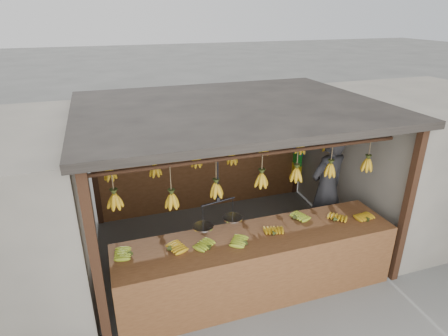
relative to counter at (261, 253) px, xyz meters
name	(u,v)px	position (x,y,z in m)	size (l,w,h in m)	color
ground	(230,247)	(0.01, 1.23, -0.72)	(80.00, 80.00, 0.00)	#5B5B57
stall	(223,127)	(0.01, 1.56, 1.26)	(4.30, 3.30, 2.40)	black
neighbor_right	(416,157)	(3.61, 1.23, 0.43)	(3.00, 3.00, 2.30)	slate
counter	(261,253)	(0.00, 0.00, 0.00)	(3.75, 0.85, 0.96)	brown
hanging_bananas	(231,156)	(0.01, 1.23, 0.91)	(3.60, 2.20, 0.39)	#BB8814
balance_scale	(218,219)	(-0.51, 0.23, 0.48)	(0.67, 0.33, 0.87)	black
vendor	(327,188)	(1.61, 1.01, 0.23)	(0.69, 0.45, 1.88)	#262628
bag_bundles	(298,151)	(1.95, 2.58, 0.27)	(0.08, 0.26, 1.26)	red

